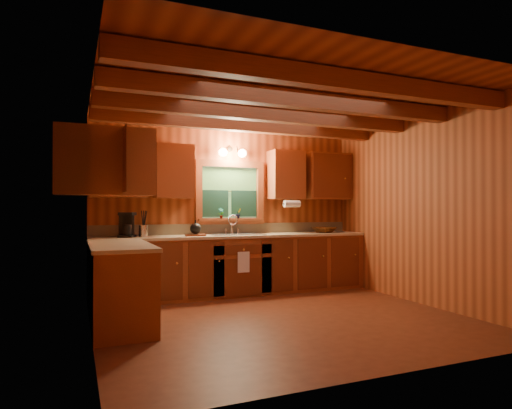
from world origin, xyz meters
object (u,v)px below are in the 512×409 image
Objects in this scene: sink at (236,237)px; coffee_maker at (127,225)px; cutting_board at (195,235)px; wicker_basket at (324,230)px.

coffee_maker is at bearing 179.68° from sink.
wicker_basket reaches higher than cutting_board.
wicker_basket is at bearing -1.97° from sink.
sink is at bearing 178.03° from wicker_basket.
sink is 1.53m from wicker_basket.
sink is at bearing 23.93° from coffee_maker.
cutting_board is 2.17m from wicker_basket.
cutting_board is at bearing -173.38° from sink.
sink is 2.85× the size of cutting_board.
wicker_basket is at bearing 23.12° from coffee_maker.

